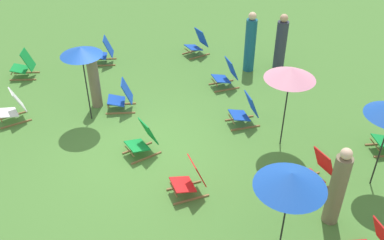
% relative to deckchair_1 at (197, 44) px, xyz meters
% --- Properties ---
extents(ground_plane, '(40.00, 40.00, 0.00)m').
position_rel_deckchair_1_xyz_m(ground_plane, '(4.16, -2.81, -0.37)').
color(ground_plane, '#477A33').
extents(deckchair_1, '(0.63, 0.85, 0.83)m').
position_rel_deckchair_1_xyz_m(deckchair_1, '(0.00, 0.00, 0.00)').
color(deckchair_1, olive).
rests_on(deckchair_1, ground).
extents(deckchair_2, '(0.66, 0.86, 0.83)m').
position_rel_deckchair_1_xyz_m(deckchair_2, '(-0.23, -5.27, 0.00)').
color(deckchair_2, olive).
rests_on(deckchair_2, ground).
extents(deckchair_3, '(0.58, 0.82, 0.83)m').
position_rel_deckchair_1_xyz_m(deckchair_3, '(6.52, 0.28, 0.00)').
color(deckchair_3, olive).
rests_on(deckchair_3, ground).
extents(deckchair_4, '(0.48, 0.76, 0.83)m').
position_rel_deckchair_1_xyz_m(deckchair_4, '(2.20, 0.08, 0.00)').
color(deckchair_4, olive).
rests_on(deckchair_4, ground).
extents(deckchair_5, '(0.63, 0.84, 0.83)m').
position_rel_deckchair_1_xyz_m(deckchair_5, '(2.02, -5.58, 0.00)').
color(deckchair_5, olive).
rests_on(deckchair_5, ground).
extents(deckchair_6, '(0.66, 0.86, 0.83)m').
position_rel_deckchair_1_xyz_m(deckchair_6, '(2.41, -2.92, 0.00)').
color(deckchair_6, olive).
rests_on(deckchair_6, ground).
extents(deckchair_8, '(0.50, 0.77, 0.83)m').
position_rel_deckchair_1_xyz_m(deckchair_8, '(5.91, -2.25, 0.00)').
color(deckchair_8, olive).
rests_on(deckchair_8, ground).
extents(deckchair_10, '(0.65, 0.86, 0.83)m').
position_rel_deckchair_1_xyz_m(deckchair_10, '(4.35, -2.83, 0.00)').
color(deckchair_10, olive).
rests_on(deckchair_10, ground).
extents(deckchair_11, '(0.52, 0.79, 0.83)m').
position_rel_deckchair_1_xyz_m(deckchair_11, '(4.04, -0.18, 0.00)').
color(deckchair_11, olive).
rests_on(deckchair_11, ground).
extents(deckchair_13, '(0.66, 0.86, 0.83)m').
position_rel_deckchair_1_xyz_m(deckchair_13, '(-0.37, -2.92, 0.00)').
color(deckchair_13, olive).
rests_on(deckchair_13, ground).
extents(umbrella_0, '(0.98, 0.98, 1.98)m').
position_rel_deckchair_1_xyz_m(umbrella_0, '(2.58, -3.77, 1.50)').
color(umbrella_0, black).
rests_on(umbrella_0, ground).
extents(umbrella_1, '(1.10, 1.10, 2.01)m').
position_rel_deckchair_1_xyz_m(umbrella_1, '(5.07, 0.27, 1.50)').
color(umbrella_1, black).
rests_on(umbrella_1, ground).
extents(umbrella_3, '(1.18, 1.18, 1.75)m').
position_rel_deckchair_1_xyz_m(umbrella_3, '(7.72, -1.18, 1.24)').
color(umbrella_3, black).
rests_on(umbrella_3, ground).
extents(person_0, '(0.28, 0.28, 1.70)m').
position_rel_deckchair_1_xyz_m(person_0, '(2.02, -3.53, 0.45)').
color(person_0, '#72664C').
rests_on(person_0, ground).
extents(person_1, '(0.41, 0.41, 1.82)m').
position_rel_deckchair_1_xyz_m(person_1, '(1.50, 1.10, 0.49)').
color(person_1, '#195972').
rests_on(person_1, ground).
extents(person_2, '(0.35, 0.35, 1.72)m').
position_rel_deckchair_1_xyz_m(person_2, '(7.46, 0.03, 0.44)').
color(person_2, '#72664C').
rests_on(person_2, ground).
extents(person_3, '(0.43, 0.43, 1.70)m').
position_rel_deckchair_1_xyz_m(person_3, '(1.65, 2.04, 0.43)').
color(person_3, '#333847').
rests_on(person_3, ground).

